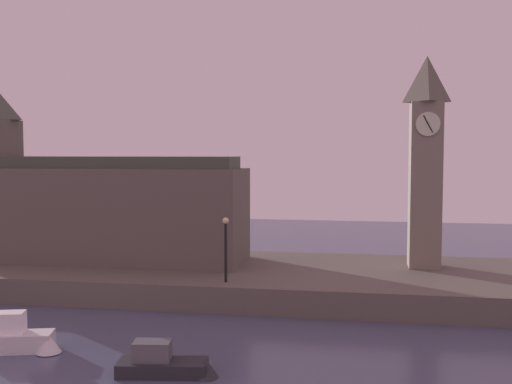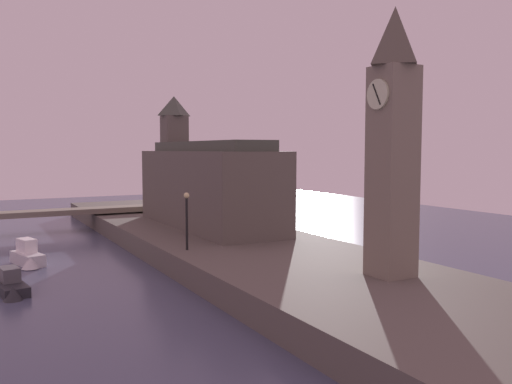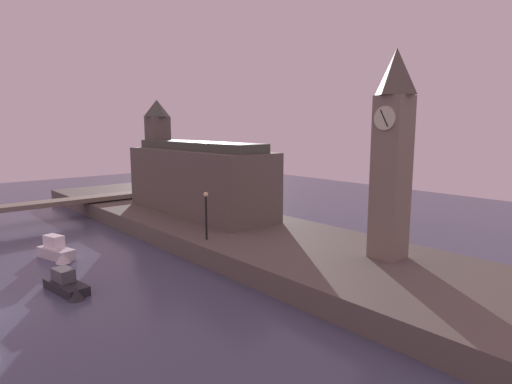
{
  "view_description": "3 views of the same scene",
  "coord_description": "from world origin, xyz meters",
  "px_view_note": "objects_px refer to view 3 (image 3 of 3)",
  "views": [
    {
      "loc": [
        6.8,
        -16.82,
        8.73
      ],
      "look_at": [
        1.34,
        14.76,
        6.61
      ],
      "focal_mm": 41.83,
      "sensor_mm": 36.0,
      "label": 1
    },
    {
      "loc": [
        31.1,
        3.25,
        7.83
      ],
      "look_at": [
        4.69,
        17.51,
        5.45
      ],
      "focal_mm": 37.77,
      "sensor_mm": 36.0,
      "label": 2
    },
    {
      "loc": [
        25.69,
        -2.49,
        10.02
      ],
      "look_at": [
        5.19,
        15.38,
        5.79
      ],
      "focal_mm": 30.06,
      "sensor_mm": 36.0,
      "label": 3
    }
  ],
  "objects_px": {
    "parliament_hall": "(195,177)",
    "streetlamp": "(206,210)",
    "boat_ferry_white": "(57,251)",
    "clock_tower": "(392,152)",
    "boat_barge_dark": "(68,286)"
  },
  "relations": [
    {
      "from": "boat_ferry_white",
      "to": "clock_tower",
      "type": "bearing_deg",
      "value": 38.79
    },
    {
      "from": "parliament_hall",
      "to": "streetlamp",
      "type": "xyz_separation_m",
      "value": [
        9.69,
        -5.38,
        -1.22
      ]
    },
    {
      "from": "parliament_hall",
      "to": "boat_ferry_white",
      "type": "distance_m",
      "value": 14.86
    },
    {
      "from": "parliament_hall",
      "to": "streetlamp",
      "type": "bearing_deg",
      "value": -29.04
    },
    {
      "from": "clock_tower",
      "to": "boat_barge_dark",
      "type": "height_order",
      "value": "clock_tower"
    },
    {
      "from": "parliament_hall",
      "to": "boat_ferry_white",
      "type": "xyz_separation_m",
      "value": [
        2.3,
        -14.01,
        -4.4
      ]
    },
    {
      "from": "streetlamp",
      "to": "boat_ferry_white",
      "type": "bearing_deg",
      "value": -130.57
    },
    {
      "from": "streetlamp",
      "to": "parliament_hall",
      "type": "bearing_deg",
      "value": 150.96
    },
    {
      "from": "clock_tower",
      "to": "boat_barge_dark",
      "type": "bearing_deg",
      "value": -124.11
    },
    {
      "from": "streetlamp",
      "to": "boat_barge_dark",
      "type": "relative_size",
      "value": 0.85
    },
    {
      "from": "parliament_hall",
      "to": "streetlamp",
      "type": "distance_m",
      "value": 11.15
    },
    {
      "from": "streetlamp",
      "to": "boat_ferry_white",
      "type": "relative_size",
      "value": 0.9
    },
    {
      "from": "streetlamp",
      "to": "clock_tower",
      "type": "bearing_deg",
      "value": 29.57
    },
    {
      "from": "clock_tower",
      "to": "streetlamp",
      "type": "relative_size",
      "value": 3.64
    },
    {
      "from": "parliament_hall",
      "to": "boat_barge_dark",
      "type": "bearing_deg",
      "value": -57.86
    }
  ]
}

